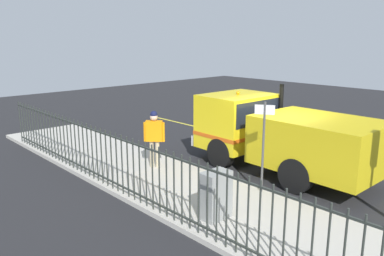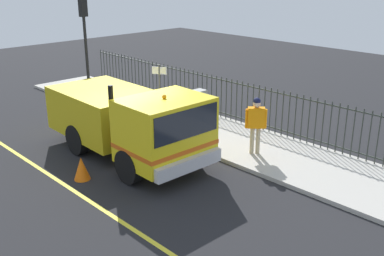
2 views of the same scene
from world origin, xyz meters
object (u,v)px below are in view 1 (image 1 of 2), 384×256
object	(u,v)px
worker_standing	(154,133)
utility_cabinet	(216,195)
work_truck	(274,131)
street_sign	(264,137)
traffic_cone	(301,148)

from	to	relation	value
worker_standing	utility_cabinet	size ratio (longest dim) A/B	1.65
work_truck	street_sign	xyz separation A→B (m)	(1.91, 1.00, 0.33)
utility_cabinet	street_sign	size ratio (longest dim) A/B	0.46
worker_standing	street_sign	bearing A→B (deg)	-30.35
traffic_cone	utility_cabinet	bearing A→B (deg)	13.35
work_truck	worker_standing	world-z (taller)	work_truck
work_truck	street_sign	world-z (taller)	work_truck
street_sign	work_truck	bearing A→B (deg)	-152.33
utility_cabinet	traffic_cone	world-z (taller)	utility_cabinet
worker_standing	work_truck	bearing A→B (deg)	4.23
street_sign	worker_standing	bearing A→B (deg)	-76.20
worker_standing	utility_cabinet	xyz separation A→B (m)	(1.15, 3.69, -0.55)
worker_standing	traffic_cone	bearing A→B (deg)	19.36
worker_standing	utility_cabinet	distance (m)	3.90
work_truck	worker_standing	distance (m)	3.69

